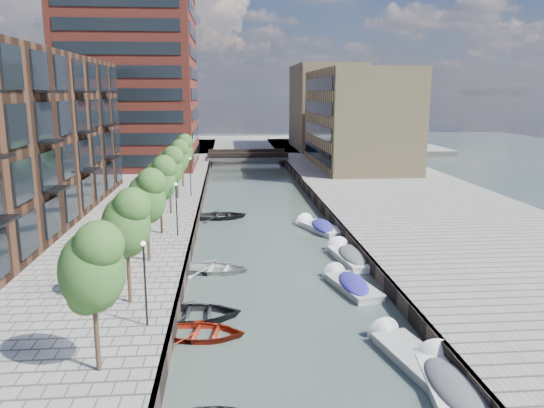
{
  "coord_description": "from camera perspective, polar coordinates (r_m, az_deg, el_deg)",
  "views": [
    {
      "loc": [
        -3.31,
        -15.65,
        11.73
      ],
      "look_at": [
        0.0,
        23.32,
        3.5
      ],
      "focal_mm": 35.0,
      "sensor_mm": 36.0,
      "label": 1
    }
  ],
  "objects": [
    {
      "name": "motorboat_0",
      "position": [
        33.17,
        8.35,
        -8.57
      ],
      "size": [
        2.9,
        5.36,
        1.7
      ],
      "color": "#B7B6B4",
      "rests_on": "ground"
    },
    {
      "name": "sloop_1",
      "position": [
        28.93,
        -8.47,
        -12.18
      ],
      "size": [
        5.14,
        3.67,
        1.06
      ],
      "primitive_type": "imported",
      "rotation": [
        0.0,
        0.0,
        1.57
      ],
      "color": "black",
      "rests_on": "ground"
    },
    {
      "name": "quay_right",
      "position": [
        59.96,
        14.03,
        0.73
      ],
      "size": [
        20.0,
        140.0,
        1.0
      ],
      "primitive_type": "cube",
      "color": "gray",
      "rests_on": "ground"
    },
    {
      "name": "tower",
      "position": [
        81.91,
        -14.95,
        14.49
      ],
      "size": [
        18.0,
        18.0,
        30.0
      ],
      "primitive_type": "cube",
      "color": "maroon",
      "rests_on": "quay_left"
    },
    {
      "name": "tree_2",
      "position": [
        34.65,
        -13.39,
        0.88
      ],
      "size": [
        2.5,
        2.5,
        5.95
      ],
      "color": "#382619",
      "rests_on": "quay_left"
    },
    {
      "name": "tree_3",
      "position": [
        41.48,
        -12.0,
        2.72
      ],
      "size": [
        2.5,
        2.5,
        5.95
      ],
      "color": "#382619",
      "rests_on": "quay_left"
    },
    {
      "name": "quay_wall_left",
      "position": [
        56.84,
        -7.57,
        0.39
      ],
      "size": [
        0.25,
        140.0,
        1.0
      ],
      "primitive_type": "cube",
      "color": "#332823",
      "rests_on": "ground"
    },
    {
      "name": "water",
      "position": [
        56.97,
        -1.42,
        -0.0
      ],
      "size": [
        300.0,
        300.0,
        0.0
      ],
      "primitive_type": "plane",
      "color": "#38473F",
      "rests_on": "ground"
    },
    {
      "name": "tree_5",
      "position": [
        55.27,
        -10.25,
        5.02
      ],
      "size": [
        2.5,
        2.5,
        5.95
      ],
      "color": "#382619",
      "rests_on": "quay_left"
    },
    {
      "name": "tan_block_far",
      "position": [
        105.46,
        5.79,
        10.34
      ],
      "size": [
        12.0,
        20.0,
        16.0
      ],
      "primitive_type": "cube",
      "color": "tan",
      "rests_on": "quay_right"
    },
    {
      "name": "motorboat_2",
      "position": [
        25.78,
        14.22,
        -15.31
      ],
      "size": [
        2.89,
        5.55,
        1.76
      ],
      "color": "#AEAEAC",
      "rests_on": "ground"
    },
    {
      "name": "motorboat_4",
      "position": [
        38.53,
        8.36,
        -5.61
      ],
      "size": [
        2.75,
        5.93,
        1.9
      ],
      "color": "white",
      "rests_on": "ground"
    },
    {
      "name": "sloop_3",
      "position": [
        35.87,
        -6.22,
        -7.28
      ],
      "size": [
        5.26,
        4.22,
        0.97
      ],
      "primitive_type": "imported",
      "rotation": [
        0.0,
        0.0,
        1.37
      ],
      "color": "silver",
      "rests_on": "ground"
    },
    {
      "name": "lamp_0",
      "position": [
        25.33,
        -13.53,
        -7.38
      ],
      "size": [
        0.24,
        0.24,
        4.12
      ],
      "color": "black",
      "rests_on": "quay_left"
    },
    {
      "name": "sloop_4",
      "position": [
        50.62,
        -5.57,
        -1.57
      ],
      "size": [
        5.31,
        3.99,
        1.04
      ],
      "primitive_type": "imported",
      "rotation": [
        0.0,
        0.0,
        1.65
      ],
      "color": "black",
      "rests_on": "ground"
    },
    {
      "name": "tree_6",
      "position": [
        62.2,
        -9.66,
        5.79
      ],
      "size": [
        2.5,
        2.5,
        5.95
      ],
      "color": "#382619",
      "rests_on": "quay_left"
    },
    {
      "name": "car",
      "position": [
        75.56,
        6.46,
        4.14
      ],
      "size": [
        2.36,
        4.06,
        1.3
      ],
      "primitive_type": "imported",
      "rotation": [
        0.0,
        0.0,
        -0.23
      ],
      "color": "silver",
      "rests_on": "quay_right"
    },
    {
      "name": "quay_wall_right",
      "position": [
        57.54,
        4.65,
        0.59
      ],
      "size": [
        0.25,
        140.0,
        1.0
      ],
      "primitive_type": "cube",
      "color": "#332823",
      "rests_on": "ground"
    },
    {
      "name": "tree_4",
      "position": [
        48.36,
        -11.0,
        4.04
      ],
      "size": [
        2.5,
        2.5,
        5.95
      ],
      "color": "#382619",
      "rests_on": "quay_left"
    },
    {
      "name": "tan_block_near",
      "position": [
        80.1,
        9.22,
        9.07
      ],
      "size": [
        12.0,
        25.0,
        14.0
      ],
      "primitive_type": "cube",
      "color": "tan",
      "rests_on": "quay_right"
    },
    {
      "name": "tree_0",
      "position": [
        21.31,
        -18.82,
        -6.32
      ],
      "size": [
        2.5,
        2.5,
        5.95
      ],
      "color": "#382619",
      "rests_on": "quay_left"
    },
    {
      "name": "lamp_2",
      "position": [
        56.38,
        -8.77,
        3.37
      ],
      "size": [
        0.24,
        0.24,
        4.12
      ],
      "color": "black",
      "rests_on": "quay_left"
    },
    {
      "name": "tree_1",
      "position": [
        27.9,
        -15.45,
        -1.86
      ],
      "size": [
        2.5,
        2.5,
        5.95
      ],
      "color": "#382619",
      "rests_on": "quay_left"
    },
    {
      "name": "bridge",
      "position": [
        88.32,
        -2.68,
        5.15
      ],
      "size": [
        13.0,
        6.0,
        1.3
      ],
      "color": "gray",
      "rests_on": "ground"
    },
    {
      "name": "apartment_block",
      "position": [
        48.75,
        -25.03,
        6.39
      ],
      "size": [
        8.0,
        38.0,
        14.0
      ],
      "primitive_type": "cube",
      "color": "#321E13",
      "rests_on": "quay_left"
    },
    {
      "name": "motorboat_1",
      "position": [
        23.49,
        18.73,
        -18.11
      ],
      "size": [
        2.75,
        5.97,
        1.92
      ],
      "color": "white",
      "rests_on": "ground"
    },
    {
      "name": "lamp_1",
      "position": [
        40.68,
        -10.24,
        0.04
      ],
      "size": [
        0.24,
        0.24,
        4.12
      ],
      "color": "black",
      "rests_on": "quay_left"
    },
    {
      "name": "far_closure",
      "position": [
        116.24,
        -3.22,
        6.32
      ],
      "size": [
        80.0,
        40.0,
        1.0
      ],
      "primitive_type": "cube",
      "color": "gray",
      "rests_on": "ground"
    },
    {
      "name": "motorboat_3",
      "position": [
        46.45,
        5.08,
        -2.51
      ],
      "size": [
        3.88,
        5.82,
        1.84
      ],
      "color": "white",
      "rests_on": "ground"
    },
    {
      "name": "sloop_2",
      "position": [
        26.99,
        -7.69,
        -14.0
      ],
      "size": [
        4.91,
        3.86,
        0.92
      ],
      "primitive_type": "imported",
      "rotation": [
        0.0,
        0.0,
        1.41
      ],
      "color": "maroon",
      "rests_on": "ground"
    }
  ]
}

